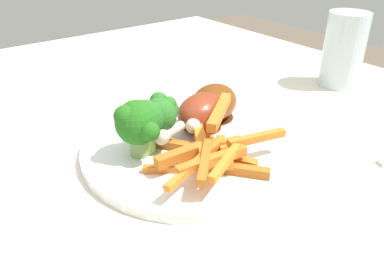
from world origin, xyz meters
TOP-DOWN VIEW (x-y plane):
  - dining_table at (0.00, 0.00)m, footprint 1.19×0.87m
  - dinner_plate at (0.01, -0.05)m, footprint 0.27×0.27m
  - broccoli_floret_front at (0.00, -0.12)m, footprint 0.06×0.05m
  - broccoli_floret_middle at (-0.01, -0.08)m, footprint 0.05×0.05m
  - broccoli_floret_back at (-0.00, -0.10)m, footprint 0.04×0.05m
  - carrot_fries_pile at (0.06, -0.06)m, footprint 0.15×0.17m
  - chicken_drumstick_near at (-0.01, -0.02)m, footprint 0.08×0.13m
  - chicken_drumstick_far at (-0.02, 0.01)m, footprint 0.09×0.12m
  - water_glass at (-0.01, 0.29)m, footprint 0.07×0.07m

SIDE VIEW (x-z plane):
  - dining_table at x=0.00m, z-range 0.27..0.98m
  - dinner_plate at x=0.01m, z-range 0.72..0.73m
  - carrot_fries_pile at x=0.06m, z-range 0.72..0.77m
  - chicken_drumstick_near at x=-0.01m, z-range 0.73..0.78m
  - chicken_drumstick_far at x=-0.02m, z-range 0.73..0.78m
  - broccoli_floret_middle at x=-0.01m, z-range 0.74..0.80m
  - broccoli_floret_back at x=0.00m, z-range 0.74..0.80m
  - broccoli_floret_front at x=0.00m, z-range 0.74..0.81m
  - water_glass at x=-0.01m, z-range 0.72..0.84m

